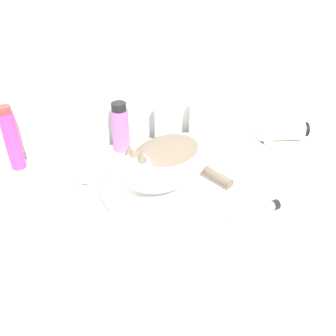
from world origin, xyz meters
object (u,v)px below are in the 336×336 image
shampoo_bottle_tall (12,139)px  lotion_bottle_white (197,117)px  cat (165,161)px  hair_dryer (281,131)px  cream_tube (256,211)px  mouthwash_bottle (120,128)px  soap_pump_bottle (164,124)px  faucet (90,179)px

shampoo_bottle_tall → lotion_bottle_white: 0.64m
cat → hair_dryer: (0.52, 0.17, -0.08)m
cream_tube → hair_dryer: size_ratio=0.81×
mouthwash_bottle → lotion_bottle_white: size_ratio=1.10×
shampoo_bottle_tall → hair_dryer: size_ratio=1.12×
shampoo_bottle_tall → mouthwash_bottle: shampoo_bottle_tall is taller
cat → lotion_bottle_white: cat is taller
cat → hair_dryer: cat is taller
mouthwash_bottle → cream_tube: bearing=-61.6°
lotion_bottle_white → soap_pump_bottle: 0.13m
cat → mouthwash_bottle: (-0.06, 0.30, -0.03)m
soap_pump_bottle → mouthwash_bottle: bearing=-180.0°
faucet → cream_tube: (0.41, -0.22, -0.06)m
faucet → lotion_bottle_white: bearing=39.2°
mouthwash_bottle → faucet: bearing=-120.0°
cat → shampoo_bottle_tall: 0.51m
shampoo_bottle_tall → mouthwash_bottle: (0.35, -0.00, -0.02)m
cat → soap_pump_bottle: size_ratio=1.93×
mouthwash_bottle → cream_tube: size_ratio=1.15×
mouthwash_bottle → soap_pump_bottle: (0.16, 0.00, -0.01)m
soap_pump_bottle → faucet: bearing=-139.8°
lotion_bottle_white → soap_pump_bottle: (-0.13, 0.00, -0.01)m
lotion_bottle_white → hair_dryer: size_ratio=0.84×
lotion_bottle_white → faucet: bearing=-149.3°
mouthwash_bottle → soap_pump_bottle: bearing=0.0°
lotion_bottle_white → hair_dryer: (0.29, -0.13, -0.04)m
lotion_bottle_white → mouthwash_bottle: bearing=-180.0°
faucet → hair_dryer: 0.74m
cat → lotion_bottle_white: (0.23, 0.30, -0.03)m
cat → lotion_bottle_white: bearing=-155.2°
faucet → shampoo_bottle_tall: (-0.20, 0.26, 0.03)m
hair_dryer → cream_tube: bearing=-116.3°
hair_dryer → shampoo_bottle_tall: bearing=-172.1°
cat → cream_tube: 0.29m
soap_pump_bottle → hair_dryer: soap_pump_bottle is taller
shampoo_bottle_tall → hair_dryer: shampoo_bottle_tall is taller
mouthwash_bottle → cream_tube: (0.26, -0.48, -0.07)m
lotion_bottle_white → soap_pump_bottle: soap_pump_bottle is taller
cat → mouthwash_bottle: size_ratio=1.95×
lotion_bottle_white → cream_tube: 0.49m
cream_tube → faucet: bearing=152.2°
mouthwash_bottle → soap_pump_bottle: 0.16m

